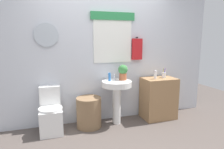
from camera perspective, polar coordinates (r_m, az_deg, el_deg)
The scene contains 11 objects.
ground_plane at distance 3.04m, azimuth 3.36°, elevation -20.34°, with size 8.00×8.00×0.00m, color #564C47.
back_wall at distance 3.72m, azimuth -2.80°, elevation 6.53°, with size 4.40×0.18×2.60m.
toilet at distance 3.55m, azimuth -17.16°, elevation -10.88°, with size 0.38×0.51×0.77m.
laundry_hamper at distance 3.58m, azimuth -6.64°, elevation -10.74°, with size 0.43×0.43×0.54m, color #846647.
pedestal_sink at distance 3.60m, azimuth 1.35°, elevation -4.83°, with size 0.54×0.54×0.80m.
faucet at distance 3.66m, azimuth 0.76°, elevation -0.75°, with size 0.03×0.03×0.10m, color silver.
wooden_cabinet at distance 4.02m, azimuth 13.19°, elevation -6.61°, with size 0.63×0.44×0.80m, color #9E754C.
soap_bottle at distance 3.56m, azimuth -0.72°, elevation -0.68°, with size 0.05×0.05×0.15m, color #2D6BB7.
potted_plant at distance 3.63m, azimuth 3.16°, elevation 0.83°, with size 0.17×0.17×0.28m.
lotion_bottle at distance 3.82m, azimuth 12.37°, elevation -0.03°, with size 0.05×0.05×0.16m, color white.
toothbrush_cup at distance 3.99m, azimuth 14.67°, elevation -0.10°, with size 0.08×0.08×0.19m.
Camera 1 is at (-0.95, -2.44, 1.55)m, focal length 31.83 mm.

